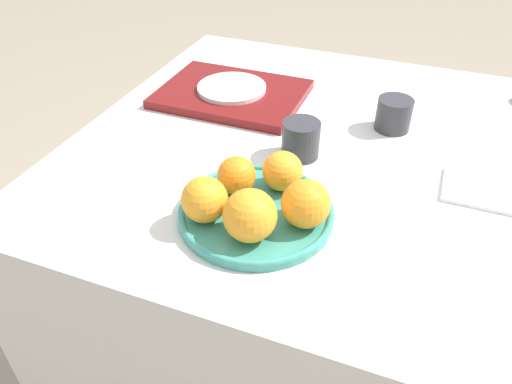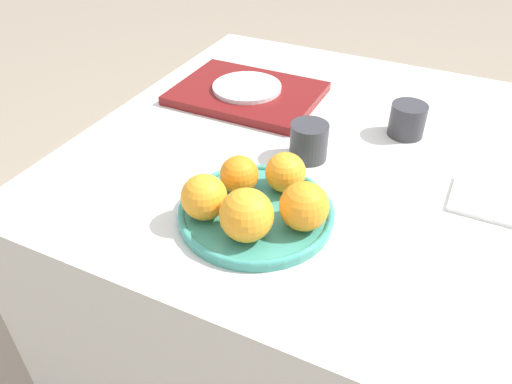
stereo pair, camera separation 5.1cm
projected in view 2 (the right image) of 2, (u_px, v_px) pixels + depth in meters
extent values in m
plane|color=gray|center=(334.00, 377.00, 1.40)|extent=(12.00, 12.00, 0.00)
cube|color=silver|center=(349.00, 288.00, 1.17)|extent=(1.12, 0.94, 0.74)
cylinder|color=teal|center=(256.00, 213.00, 0.81)|extent=(0.25, 0.25, 0.01)
torus|color=teal|center=(256.00, 210.00, 0.80)|extent=(0.25, 0.25, 0.01)
sphere|color=orange|center=(239.00, 175.00, 0.82)|extent=(0.06, 0.06, 0.06)
sphere|color=orange|center=(304.00, 206.00, 0.75)|extent=(0.08, 0.08, 0.08)
sphere|color=orange|center=(246.00, 215.00, 0.73)|extent=(0.08, 0.08, 0.08)
sphere|color=orange|center=(204.00, 197.00, 0.77)|extent=(0.07, 0.07, 0.07)
sphere|color=orange|center=(286.00, 172.00, 0.83)|extent=(0.07, 0.07, 0.07)
cube|color=maroon|center=(247.00, 93.00, 1.14)|extent=(0.32, 0.24, 0.02)
cylinder|color=white|center=(247.00, 87.00, 1.13)|extent=(0.16, 0.16, 0.01)
cylinder|color=#333338|center=(309.00, 141.00, 0.93)|extent=(0.07, 0.07, 0.07)
cylinder|color=#333338|center=(407.00, 120.00, 1.00)|extent=(0.07, 0.07, 0.07)
cube|color=white|center=(491.00, 202.00, 0.83)|extent=(0.13, 0.10, 0.01)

